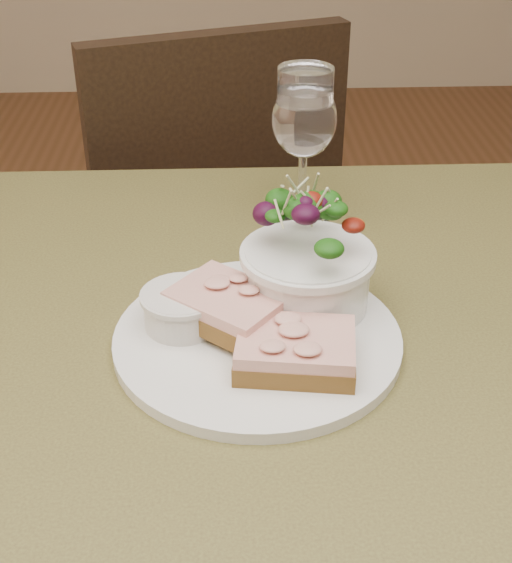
{
  "coord_description": "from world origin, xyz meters",
  "views": [
    {
      "loc": [
        -0.02,
        -0.62,
        1.2
      ],
      "look_at": [
        0.01,
        0.0,
        0.81
      ],
      "focal_mm": 50.0,
      "sensor_mm": 36.0,
      "label": 1
    }
  ],
  "objects_px": {
    "salad_bowl": "(308,252)",
    "cafe_table": "(251,414)",
    "chair_far": "(198,312)",
    "sandwich_front": "(296,350)",
    "dinner_plate": "(257,339)",
    "sandwich_back": "(228,306)",
    "wine_glass": "(304,124)",
    "ramekin": "(182,307)"
  },
  "relations": [
    {
      "from": "dinner_plate",
      "to": "salad_bowl",
      "type": "xyz_separation_m",
      "value": [
        0.05,
        0.05,
        0.07
      ]
    },
    {
      "from": "dinner_plate",
      "to": "sandwich_back",
      "type": "height_order",
      "value": "sandwich_back"
    },
    {
      "from": "dinner_plate",
      "to": "ramekin",
      "type": "distance_m",
      "value": 0.08
    },
    {
      "from": "chair_far",
      "to": "wine_glass",
      "type": "bearing_deg",
      "value": 89.64
    },
    {
      "from": "ramekin",
      "to": "dinner_plate",
      "type": "bearing_deg",
      "value": -14.7
    },
    {
      "from": "cafe_table",
      "to": "ramekin",
      "type": "height_order",
      "value": "ramekin"
    },
    {
      "from": "dinner_plate",
      "to": "ramekin",
      "type": "height_order",
      "value": "ramekin"
    },
    {
      "from": "salad_bowl",
      "to": "cafe_table",
      "type": "bearing_deg",
      "value": -147.56
    },
    {
      "from": "sandwich_back",
      "to": "wine_glass",
      "type": "xyz_separation_m",
      "value": [
        0.09,
        0.24,
        0.09
      ]
    },
    {
      "from": "cafe_table",
      "to": "sandwich_back",
      "type": "distance_m",
      "value": 0.14
    },
    {
      "from": "sandwich_front",
      "to": "dinner_plate",
      "type": "bearing_deg",
      "value": 132.22
    },
    {
      "from": "cafe_table",
      "to": "ramekin",
      "type": "distance_m",
      "value": 0.15
    },
    {
      "from": "ramekin",
      "to": "wine_glass",
      "type": "height_order",
      "value": "wine_glass"
    },
    {
      "from": "dinner_plate",
      "to": "salad_bowl",
      "type": "relative_size",
      "value": 2.16
    },
    {
      "from": "sandwich_back",
      "to": "salad_bowl",
      "type": "bearing_deg",
      "value": 64.56
    },
    {
      "from": "wine_glass",
      "to": "salad_bowl",
      "type": "bearing_deg",
      "value": -93.9
    },
    {
      "from": "sandwich_front",
      "to": "wine_glass",
      "type": "distance_m",
      "value": 0.32
    },
    {
      "from": "chair_far",
      "to": "sandwich_front",
      "type": "bearing_deg",
      "value": 80.33
    },
    {
      "from": "cafe_table",
      "to": "wine_glass",
      "type": "height_order",
      "value": "wine_glass"
    },
    {
      "from": "chair_far",
      "to": "dinner_plate",
      "type": "xyz_separation_m",
      "value": [
        0.09,
        -0.73,
        0.46
      ]
    },
    {
      "from": "chair_far",
      "to": "sandwich_back",
      "type": "bearing_deg",
      "value": 76.38
    },
    {
      "from": "sandwich_back",
      "to": "ramekin",
      "type": "height_order",
      "value": "sandwich_back"
    },
    {
      "from": "chair_far",
      "to": "salad_bowl",
      "type": "height_order",
      "value": "chair_far"
    },
    {
      "from": "chair_far",
      "to": "sandwich_front",
      "type": "relative_size",
      "value": 7.76
    },
    {
      "from": "sandwich_back",
      "to": "dinner_plate",
      "type": "bearing_deg",
      "value": 12.12
    },
    {
      "from": "chair_far",
      "to": "salad_bowl",
      "type": "distance_m",
      "value": 0.87
    },
    {
      "from": "dinner_plate",
      "to": "sandwich_front",
      "type": "height_order",
      "value": "sandwich_front"
    },
    {
      "from": "dinner_plate",
      "to": "wine_glass",
      "type": "distance_m",
      "value": 0.29
    },
    {
      "from": "cafe_table",
      "to": "chair_far",
      "type": "xyz_separation_m",
      "value": [
        -0.08,
        0.71,
        -0.36
      ]
    },
    {
      "from": "chair_far",
      "to": "sandwich_back",
      "type": "height_order",
      "value": "chair_far"
    },
    {
      "from": "dinner_plate",
      "to": "sandwich_back",
      "type": "relative_size",
      "value": 2.11
    },
    {
      "from": "ramekin",
      "to": "sandwich_front",
      "type": "bearing_deg",
      "value": -32.27
    },
    {
      "from": "cafe_table",
      "to": "dinner_plate",
      "type": "height_order",
      "value": "dinner_plate"
    },
    {
      "from": "sandwich_back",
      "to": "chair_far",
      "type": "bearing_deg",
      "value": 134.48
    },
    {
      "from": "dinner_plate",
      "to": "wine_glass",
      "type": "height_order",
      "value": "wine_glass"
    },
    {
      "from": "chair_far",
      "to": "ramekin",
      "type": "xyz_separation_m",
      "value": [
        0.02,
        -0.71,
        0.49
      ]
    },
    {
      "from": "dinner_plate",
      "to": "ramekin",
      "type": "xyz_separation_m",
      "value": [
        -0.07,
        0.02,
        0.03
      ]
    },
    {
      "from": "cafe_table",
      "to": "sandwich_front",
      "type": "xyz_separation_m",
      "value": [
        0.04,
        -0.06,
        0.13
      ]
    },
    {
      "from": "cafe_table",
      "to": "sandwich_back",
      "type": "bearing_deg",
      "value": -179.79
    },
    {
      "from": "chair_far",
      "to": "dinner_plate",
      "type": "relative_size",
      "value": 3.28
    },
    {
      "from": "sandwich_front",
      "to": "ramekin",
      "type": "xyz_separation_m",
      "value": [
        -0.1,
        0.07,
        0.0
      ]
    },
    {
      "from": "sandwich_back",
      "to": "ramekin",
      "type": "distance_m",
      "value": 0.04
    }
  ]
}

